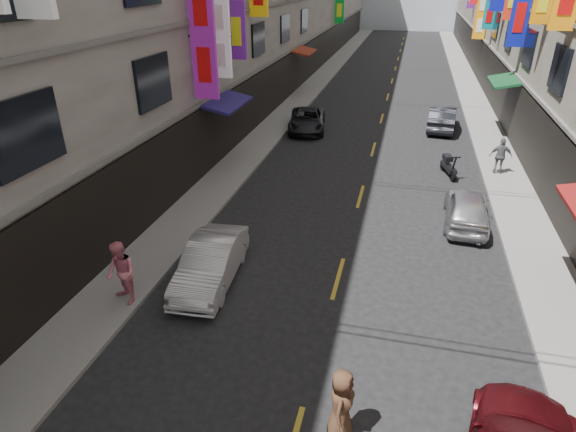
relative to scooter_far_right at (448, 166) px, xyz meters
The scene contains 12 objects.
sidewalk_left 17.58m from the scooter_far_right, 122.73° to the left, with size 2.00×90.00×0.12m, color slate.
sidewalk_right 15.00m from the scooter_far_right, 80.41° to the left, with size 2.00×90.00×0.12m, color slate.
street_awnings 5.54m from the scooter_far_right, 165.68° to the right, with size 13.99×35.20×0.41m.
lane_markings 12.30m from the scooter_far_right, 106.55° to the left, with size 0.12×80.20×0.01m.
scooter_far_right is the anchor object (origin of this frame).
car_left_mid 12.47m from the scooter_far_right, 124.54° to the right, with size 1.34×3.83×1.26m, color silver.
car_left_far 9.15m from the scooter_far_right, 145.08° to the left, with size 1.96×4.26×1.18m, color black.
car_right_mid 4.71m from the scooter_far_right, 85.28° to the right, with size 1.47×3.66×1.25m, color silver.
car_right_far 7.23m from the scooter_far_right, 90.33° to the left, with size 1.42×4.08×1.34m, color #23242A.
pedestrian_lfar 14.86m from the scooter_far_right, 126.84° to the right, with size 0.87×0.60×1.79m, color pink.
pedestrian_rfar 2.26m from the scooter_far_right, 13.11° to the left, with size 0.94×0.53×1.60m, color #5D5C5F.
pedestrian_crossing 14.83m from the scooter_far_right, 100.36° to the right, with size 0.79×0.54×1.61m, color #4C311E.
Camera 1 is at (1.42, 6.11, 8.08)m, focal length 30.00 mm.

